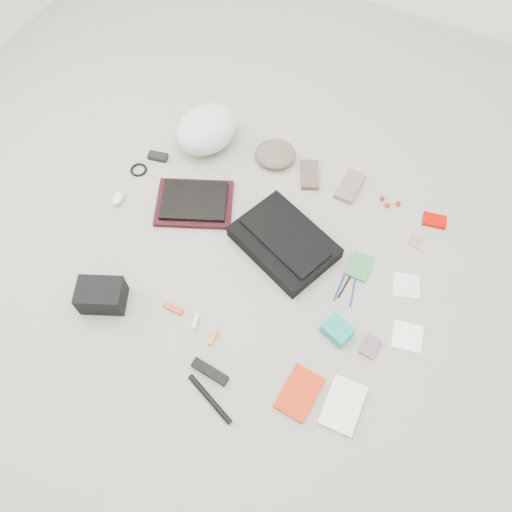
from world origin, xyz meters
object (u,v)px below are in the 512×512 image
at_px(messenger_bag, 284,242).
at_px(camera_bag, 102,295).
at_px(laptop, 194,201).
at_px(bike_helmet, 206,129).
at_px(accordion_wallet, 337,330).
at_px(book_red, 299,393).

relative_size(messenger_bag, camera_bag, 2.31).
relative_size(laptop, bike_helmet, 0.91).
height_order(messenger_bag, accordion_wallet, messenger_bag).
bearing_deg(bike_helmet, messenger_bag, -15.64).
relative_size(bike_helmet, camera_bag, 1.78).
distance_m(bike_helmet, camera_bag, 0.99).
bearing_deg(camera_bag, messenger_bag, 21.77).
bearing_deg(accordion_wallet, bike_helmet, 164.88).
distance_m(camera_bag, accordion_wallet, 1.00).
relative_size(laptop, book_red, 1.57).
distance_m(bike_helmet, accordion_wallet, 1.20).
distance_m(laptop, book_red, 1.02).
xyz_separation_m(messenger_bag, camera_bag, (-0.58, -0.59, 0.03)).
bearing_deg(laptop, bike_helmet, 85.91).
bearing_deg(bike_helmet, accordion_wallet, -17.43).
xyz_separation_m(bike_helmet, camera_bag, (0.04, -0.98, -0.04)).
xyz_separation_m(laptop, bike_helmet, (-0.13, 0.37, 0.07)).
height_order(laptop, bike_helmet, bike_helmet).
distance_m(laptop, camera_bag, 0.62).
relative_size(bike_helmet, book_red, 1.73).
bearing_deg(messenger_bag, accordion_wallet, -15.24).
distance_m(messenger_bag, bike_helmet, 0.73).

